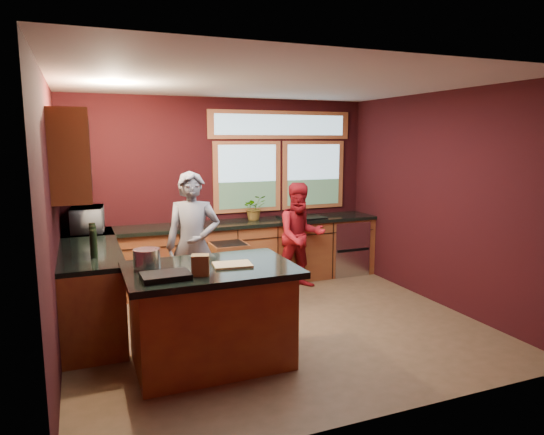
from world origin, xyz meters
TOP-DOWN VIEW (x-y plane):
  - floor at (0.00, 0.00)m, footprint 4.50×4.50m
  - room_shell at (-0.60, 0.32)m, footprint 4.52×4.02m
  - back_counter at (0.20, 1.70)m, footprint 4.50×0.64m
  - left_counter at (-1.95, 0.85)m, footprint 0.64×2.30m
  - island at (-0.92, -0.62)m, footprint 1.55×1.05m
  - person_grey at (-0.80, 0.63)m, footprint 0.73×0.59m
  - person_red at (0.87, 1.21)m, footprint 0.77×0.62m
  - microwave at (-1.92, 1.70)m, footprint 0.43×0.61m
  - potted_plant at (0.37, 1.75)m, footprint 0.33×0.29m
  - paper_towel at (1.04, 1.70)m, footprint 0.12×0.12m
  - cutting_board at (-0.72, -0.67)m, footprint 0.38×0.29m
  - stock_pot at (-1.47, -0.47)m, footprint 0.24×0.24m
  - paper_bag at (-1.07, -0.87)m, footprint 0.18×0.16m
  - black_tray at (-1.37, -0.87)m, footprint 0.41×0.29m

SIDE VIEW (x-z plane):
  - floor at x=0.00m, z-range 0.00..0.00m
  - back_counter at x=0.20m, z-range 0.00..0.93m
  - left_counter at x=-1.95m, z-range 0.00..0.93m
  - island at x=-0.92m, z-range 0.01..0.95m
  - person_red at x=0.87m, z-range 0.00..1.51m
  - person_grey at x=-0.80m, z-range 0.00..1.74m
  - cutting_board at x=-0.72m, z-range 0.94..0.96m
  - black_tray at x=-1.37m, z-range 0.94..0.99m
  - stock_pot at x=-1.47m, z-range 0.94..1.12m
  - paper_bag at x=-1.07m, z-range 0.94..1.12m
  - paper_towel at x=1.04m, z-range 0.93..1.21m
  - microwave at x=-1.92m, z-range 0.93..1.25m
  - potted_plant at x=0.37m, z-range 0.93..1.30m
  - room_shell at x=-0.60m, z-range 0.44..3.15m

